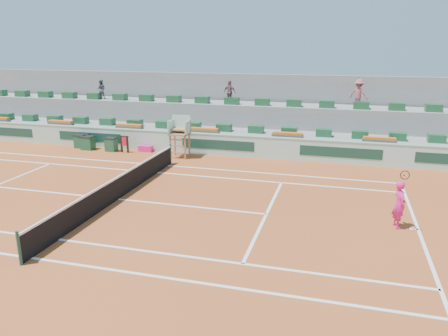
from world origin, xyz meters
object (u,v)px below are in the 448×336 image
Objects in this scene: drink_cooler_a at (111,144)px; tennis_player at (399,204)px; umpire_chair at (180,131)px; player_bag at (145,149)px.

drink_cooler_a is 0.37× the size of tennis_player.
drink_cooler_a is (-4.61, 0.17, -1.12)m from umpire_chair.
drink_cooler_a is (-2.07, -0.45, 0.23)m from player_bag.
tennis_player reaches higher than drink_cooler_a.
umpire_chair is at bearing -13.72° from player_bag.
drink_cooler_a reaches higher than player_bag.
umpire_chair is 13.44m from tennis_player.
umpire_chair is at bearing 146.27° from tennis_player.
drink_cooler_a is at bearing -167.86° from player_bag.
tennis_player is (13.70, -8.07, 0.69)m from player_bag.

